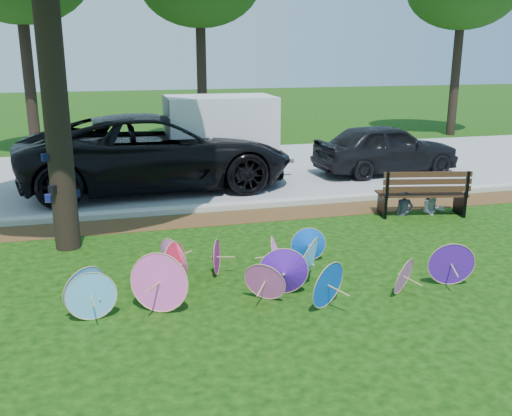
{
  "coord_description": "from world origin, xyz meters",
  "views": [
    {
      "loc": [
        -1.88,
        -6.9,
        3.47
      ],
      "look_at": [
        0.5,
        2.0,
        0.9
      ],
      "focal_mm": 40.0,
      "sensor_mm": 36.0,
      "label": 1
    }
  ],
  "objects_px": {
    "black_van": "(158,152)",
    "cargo_trailer": "(221,133)",
    "person_right": "(435,188)",
    "parasol_pile": "(249,270)",
    "dark_pickup": "(386,149)",
    "person_left": "(406,191)",
    "park_bench": "(421,192)"
  },
  "relations": [
    {
      "from": "black_van",
      "to": "park_bench",
      "type": "xyz_separation_m",
      "value": [
        5.25,
        -3.91,
        -0.45
      ]
    },
    {
      "from": "black_van",
      "to": "person_right",
      "type": "distance_m",
      "value": 6.81
    },
    {
      "from": "cargo_trailer",
      "to": "person_right",
      "type": "bearing_deg",
      "value": -46.98
    },
    {
      "from": "cargo_trailer",
      "to": "person_right",
      "type": "height_order",
      "value": "cargo_trailer"
    },
    {
      "from": "black_van",
      "to": "dark_pickup",
      "type": "bearing_deg",
      "value": -90.75
    },
    {
      "from": "cargo_trailer",
      "to": "black_van",
      "type": "bearing_deg",
      "value": -162.79
    },
    {
      "from": "black_van",
      "to": "parasol_pile",
      "type": "bearing_deg",
      "value": -177.45
    },
    {
      "from": "person_right",
      "to": "black_van",
      "type": "bearing_deg",
      "value": 152.34
    },
    {
      "from": "person_left",
      "to": "person_right",
      "type": "xyz_separation_m",
      "value": [
        0.7,
        0.0,
        0.03
      ]
    },
    {
      "from": "park_bench",
      "to": "person_left",
      "type": "height_order",
      "value": "person_left"
    },
    {
      "from": "dark_pickup",
      "to": "parasol_pile",
      "type": "bearing_deg",
      "value": 135.92
    },
    {
      "from": "parasol_pile",
      "to": "person_left",
      "type": "xyz_separation_m",
      "value": [
        4.28,
        3.12,
        0.17
      ]
    },
    {
      "from": "black_van",
      "to": "person_right",
      "type": "relative_size",
      "value": 6.13
    },
    {
      "from": "dark_pickup",
      "to": "person_right",
      "type": "relative_size",
      "value": 3.78
    },
    {
      "from": "park_bench",
      "to": "person_right",
      "type": "relative_size",
      "value": 1.72
    },
    {
      "from": "parasol_pile",
      "to": "black_van",
      "type": "relative_size",
      "value": 0.89
    },
    {
      "from": "parasol_pile",
      "to": "park_bench",
      "type": "distance_m",
      "value": 5.56
    },
    {
      "from": "dark_pickup",
      "to": "black_van",
      "type": "bearing_deg",
      "value": 87.14
    },
    {
      "from": "parasol_pile",
      "to": "dark_pickup",
      "type": "distance_m",
      "value": 9.3
    },
    {
      "from": "cargo_trailer",
      "to": "person_left",
      "type": "relative_size",
      "value": 2.66
    },
    {
      "from": "dark_pickup",
      "to": "person_right",
      "type": "distance_m",
      "value": 4.17
    },
    {
      "from": "park_bench",
      "to": "person_right",
      "type": "bearing_deg",
      "value": 19.97
    },
    {
      "from": "black_van",
      "to": "dark_pickup",
      "type": "height_order",
      "value": "black_van"
    },
    {
      "from": "dark_pickup",
      "to": "person_left",
      "type": "bearing_deg",
      "value": 153.52
    },
    {
      "from": "park_bench",
      "to": "person_left",
      "type": "distance_m",
      "value": 0.35
    },
    {
      "from": "person_left",
      "to": "park_bench",
      "type": "bearing_deg",
      "value": -3.03
    },
    {
      "from": "cargo_trailer",
      "to": "park_bench",
      "type": "xyz_separation_m",
      "value": [
        3.5,
        -4.4,
        -0.79
      ]
    },
    {
      "from": "person_right",
      "to": "person_left",
      "type": "bearing_deg",
      "value": -173.1
    },
    {
      "from": "person_right",
      "to": "cargo_trailer",
      "type": "bearing_deg",
      "value": 138.45
    },
    {
      "from": "dark_pickup",
      "to": "cargo_trailer",
      "type": "relative_size",
      "value": 1.49
    },
    {
      "from": "parasol_pile",
      "to": "cargo_trailer",
      "type": "relative_size",
      "value": 2.14
    },
    {
      "from": "black_van",
      "to": "cargo_trailer",
      "type": "height_order",
      "value": "cargo_trailer"
    }
  ]
}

